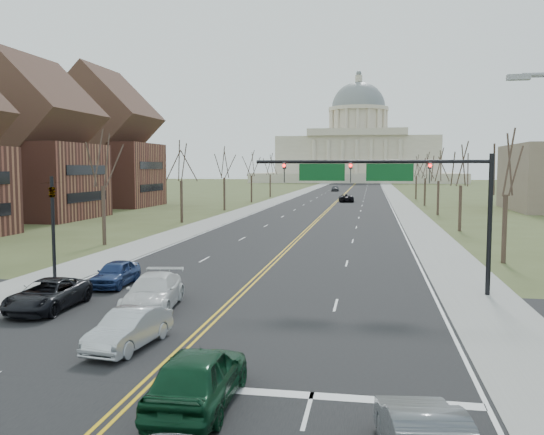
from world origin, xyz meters
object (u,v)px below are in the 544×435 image
at_px(signal_mast, 388,182).
at_px(car_sb_outer_lead, 48,295).
at_px(car_far_nb, 346,198).
at_px(signal_left, 53,216).
at_px(car_nb_inner_lead, 198,376).
at_px(car_sb_outer_second, 116,273).
at_px(car_far_sb, 335,188).
at_px(car_sb_inner_lead, 129,329).
at_px(car_sb_inner_second, 153,292).

bearing_deg(signal_mast, car_sb_outer_lead, -156.63).
relative_size(car_sb_outer_lead, car_far_nb, 0.88).
bearing_deg(signal_left, car_nb_inner_lead, -49.33).
bearing_deg(car_nb_inner_lead, car_sb_outer_lead, -43.36).
xyz_separation_m(car_sb_outer_second, car_far_sb, (3.91, 128.70, 0.13)).
xyz_separation_m(signal_mast, car_far_nb, (-5.63, 79.02, -4.96)).
relative_size(signal_left, car_sb_outer_second, 1.47).
xyz_separation_m(car_nb_inner_lead, car_far_sb, (-5.31, 143.32, -0.01)).
bearing_deg(car_sb_outer_lead, car_sb_inner_lead, -38.73).
bearing_deg(signal_mast, car_far_nb, 94.08).
bearing_deg(car_sb_outer_lead, car_far_nb, 82.30).
distance_m(signal_left, car_sb_outer_second, 5.38).
relative_size(signal_mast, signal_left, 2.02).
distance_m(signal_left, car_far_nb, 80.18).
bearing_deg(car_sb_outer_lead, car_sb_inner_second, 10.69).
distance_m(signal_mast, car_sb_outer_second, 15.52).
relative_size(car_sb_inner_second, car_sb_outer_second, 1.30).
height_order(car_sb_outer_lead, car_far_nb, car_far_nb).
bearing_deg(car_sb_inner_second, car_far_sb, 82.13).
bearing_deg(signal_left, car_sb_outer_lead, -61.67).
height_order(signal_left, car_nb_inner_lead, signal_left).
height_order(signal_left, car_sb_inner_lead, signal_left).
xyz_separation_m(car_sb_inner_lead, car_sb_outer_lead, (-5.96, 4.58, 0.00)).
bearing_deg(car_nb_inner_lead, car_far_nb, -90.75).
distance_m(car_sb_outer_lead, car_far_nb, 86.21).
height_order(car_sb_inner_lead, car_sb_outer_lead, car_sb_outer_lead).
bearing_deg(signal_left, signal_mast, -0.00).
xyz_separation_m(car_sb_outer_lead, car_sb_outer_second, (0.74, 5.50, 0.01)).
distance_m(signal_mast, car_sb_outer_lead, 17.49).
bearing_deg(car_far_sb, car_sb_outer_second, -92.40).
bearing_deg(car_sb_inner_lead, signal_mast, 57.21).
height_order(signal_left, car_sb_outer_second, signal_left).
xyz_separation_m(signal_left, car_far_nb, (13.32, 79.01, -2.92)).
bearing_deg(signal_left, car_far_nb, 80.43).
bearing_deg(car_far_sb, car_sb_inner_second, -90.64).
distance_m(car_sb_inner_lead, car_sb_outer_second, 11.35).
xyz_separation_m(signal_mast, signal_left, (-18.95, 0.00, -2.05)).
height_order(signal_mast, car_far_nb, signal_mast).
relative_size(car_nb_inner_lead, car_sb_outer_lead, 0.99).
distance_m(signal_left, car_nb_inner_lead, 20.98).
xyz_separation_m(signal_mast, car_sb_outer_lead, (-15.37, -6.64, -5.06)).
distance_m(signal_mast, car_nb_inner_lead, 17.37).
bearing_deg(car_sb_outer_second, car_sb_inner_lead, -64.54).
distance_m(car_nb_inner_lead, car_sb_inner_lead, 6.06).
xyz_separation_m(car_sb_inner_lead, car_sb_inner_second, (-1.27, 5.56, 0.09)).
xyz_separation_m(car_sb_inner_lead, car_far_sb, (-1.31, 138.78, 0.14)).
xyz_separation_m(car_nb_inner_lead, car_sb_outer_lead, (-9.96, 9.12, -0.15)).
height_order(car_far_nb, car_far_sb, car_far_sb).
relative_size(signal_left, car_nb_inner_lead, 1.22).
height_order(car_nb_inner_lead, car_sb_inner_lead, car_nb_inner_lead).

